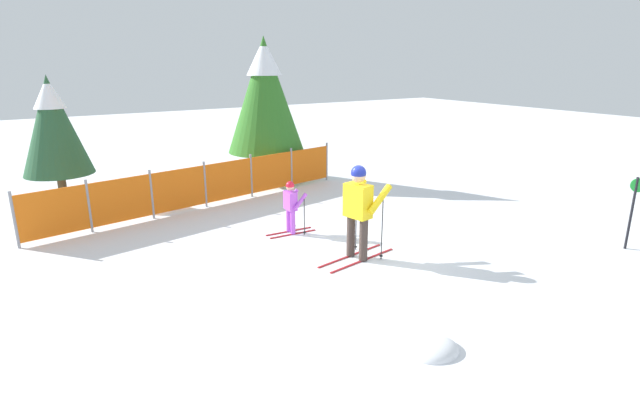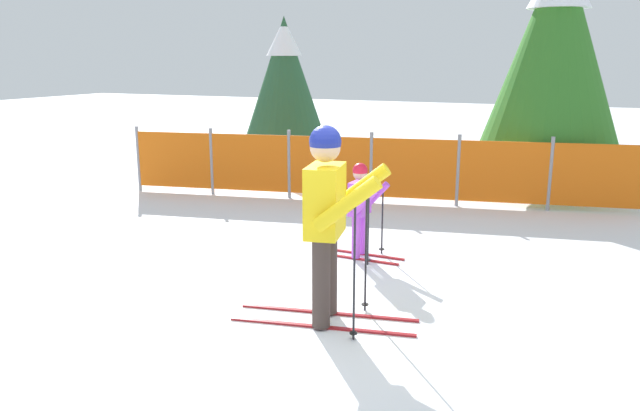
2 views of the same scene
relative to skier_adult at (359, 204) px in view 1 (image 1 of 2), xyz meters
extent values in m
plane|color=white|center=(-0.05, -0.11, -1.10)|extent=(60.00, 60.00, 0.00)
cube|color=maroon|center=(-0.06, 0.16, -1.09)|extent=(1.71, 0.37, 0.02)
cube|color=maroon|center=(0.00, -0.17, -1.09)|extent=(1.71, 0.37, 0.02)
cylinder|color=#3F332D|center=(-0.06, 0.16, -0.67)|extent=(0.16, 0.16, 0.82)
cylinder|color=#3F332D|center=(0.00, -0.17, -0.67)|extent=(0.16, 0.16, 0.82)
cube|color=yellow|center=(-0.03, -0.01, 0.06)|extent=(0.38, 0.56, 0.64)
cylinder|color=yellow|center=(0.16, 0.36, 0.11)|extent=(0.61, 0.24, 0.51)
cylinder|color=yellow|center=(0.29, -0.27, 0.11)|extent=(0.61, 0.24, 0.51)
sphere|color=#D8AD8C|center=(-0.03, -0.01, 0.55)|extent=(0.27, 0.27, 0.27)
sphere|color=navy|center=(-0.03, -0.01, 0.59)|extent=(0.29, 0.29, 0.29)
cylinder|color=black|center=(0.23, 0.39, -0.46)|extent=(0.02, 0.02, 1.28)
cylinder|color=black|center=(0.23, 0.39, -1.04)|extent=(0.07, 0.07, 0.01)
cylinder|color=black|center=(0.36, -0.27, -0.46)|extent=(0.02, 0.02, 1.28)
cylinder|color=black|center=(0.36, -0.27, -1.04)|extent=(0.07, 0.07, 0.01)
cube|color=maroon|center=(-0.40, 2.05, -1.09)|extent=(1.11, 0.08, 0.02)
cube|color=maroon|center=(-0.40, 1.84, -1.09)|extent=(1.11, 0.08, 0.02)
cylinder|color=#B24CD8|center=(-0.40, 2.05, -0.82)|extent=(0.11, 0.11, 0.53)
cylinder|color=#B24CD8|center=(-0.40, 1.84, -0.82)|extent=(0.11, 0.11, 0.53)
cube|color=#B24CD8|center=(-0.40, 1.95, -0.35)|extent=(0.20, 0.33, 0.41)
cylinder|color=#B24CD8|center=(-0.26, 2.15, -0.34)|extent=(0.34, 0.09, 0.37)
cylinder|color=#B24CD8|center=(-0.27, 1.74, -0.34)|extent=(0.34, 0.09, 0.37)
sphere|color=#D8AD8C|center=(-0.40, 1.95, -0.04)|extent=(0.18, 0.18, 0.18)
sphere|color=red|center=(-0.40, 1.95, -0.01)|extent=(0.18, 0.18, 0.18)
cylinder|color=black|center=(-0.18, 2.18, -0.69)|extent=(0.02, 0.02, 0.82)
cylinder|color=black|center=(-0.18, 2.18, -1.04)|extent=(0.07, 0.07, 0.01)
cylinder|color=black|center=(-0.20, 1.70, -0.69)|extent=(0.02, 0.02, 0.82)
cylinder|color=black|center=(-0.20, 1.70, -1.04)|extent=(0.07, 0.07, 0.01)
cylinder|color=gray|center=(-5.54, 4.10, -0.50)|extent=(0.06, 0.06, 1.20)
cylinder|color=gray|center=(-4.12, 4.37, -0.50)|extent=(0.06, 0.06, 1.20)
cylinder|color=gray|center=(-2.70, 4.65, -0.50)|extent=(0.06, 0.06, 1.20)
cylinder|color=gray|center=(-1.28, 4.92, -0.50)|extent=(0.06, 0.06, 1.20)
cylinder|color=gray|center=(0.15, 5.19, -0.50)|extent=(0.06, 0.06, 1.20)
cylinder|color=gray|center=(1.57, 5.46, -0.50)|extent=(0.06, 0.06, 1.20)
cylinder|color=gray|center=(2.99, 5.73, -0.50)|extent=(0.06, 0.06, 1.20)
cube|color=orange|center=(-4.83, 4.24, -0.50)|extent=(1.43, 0.30, 1.01)
cube|color=orange|center=(-3.41, 4.51, -0.50)|extent=(1.43, 0.30, 1.01)
cube|color=orange|center=(-1.99, 4.78, -0.50)|extent=(1.43, 0.30, 1.01)
cube|color=orange|center=(-0.56, 5.05, -0.50)|extent=(1.43, 0.30, 1.01)
cube|color=orange|center=(0.86, 5.33, -0.50)|extent=(1.43, 0.30, 1.01)
cube|color=orange|center=(2.28, 5.60, -0.50)|extent=(1.43, 0.30, 1.01)
cylinder|color=#4C3823|center=(1.40, 6.75, -0.64)|extent=(0.29, 0.29, 0.92)
cone|color=#2F6F24|center=(1.40, 6.75, 1.55)|extent=(2.35, 2.35, 3.45)
cone|color=white|center=(1.40, 6.75, 2.65)|extent=(1.06, 1.06, 1.03)
cylinder|color=#4C3823|center=(-4.34, 7.77, -0.75)|extent=(0.22, 0.22, 0.70)
cone|color=#265233|center=(-4.34, 7.77, 0.91)|extent=(1.79, 1.79, 2.62)
cone|color=white|center=(-4.34, 7.77, 1.75)|extent=(0.81, 0.81, 0.79)
cylinder|color=black|center=(4.91, -2.49, -0.35)|extent=(0.05, 0.05, 1.49)
cylinder|color=green|center=(4.93, -2.52, 0.23)|extent=(0.17, 0.25, 0.28)
ellipsoid|color=white|center=(-1.05, -3.11, -1.10)|extent=(0.74, 0.63, 0.30)
camera|label=1|loc=(-5.39, -7.22, 2.62)|focal=28.00mm
camera|label=2|loc=(2.11, -5.02, 1.30)|focal=35.00mm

